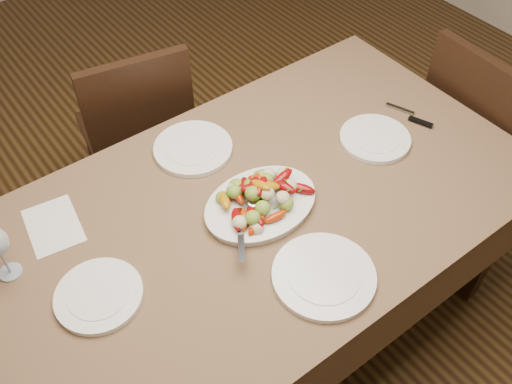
{
  "coord_description": "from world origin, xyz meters",
  "views": [
    {
      "loc": [
        -0.89,
        -1.12,
        2.12
      ],
      "look_at": [
        -0.17,
        -0.19,
        0.82
      ],
      "focal_mm": 40.0,
      "sensor_mm": 36.0,
      "label": 1
    }
  ],
  "objects_px": {
    "serving_platter": "(261,206)",
    "plate_right": "(375,139)",
    "dining_table": "(256,273)",
    "chair_right": "(484,137)",
    "plate_near": "(324,276)",
    "plate_left": "(99,296)",
    "plate_far": "(193,148)",
    "chair_far": "(135,130)"
  },
  "relations": [
    {
      "from": "plate_right",
      "to": "plate_near",
      "type": "distance_m",
      "value": 0.61
    },
    {
      "from": "plate_right",
      "to": "plate_near",
      "type": "xyz_separation_m",
      "value": [
        -0.53,
        -0.32,
        0.0
      ]
    },
    {
      "from": "chair_right",
      "to": "chair_far",
      "type": "bearing_deg",
      "value": 54.54
    },
    {
      "from": "plate_left",
      "to": "plate_right",
      "type": "relative_size",
      "value": 0.99
    },
    {
      "from": "dining_table",
      "to": "plate_right",
      "type": "bearing_deg",
      "value": -1.61
    },
    {
      "from": "dining_table",
      "to": "plate_far",
      "type": "height_order",
      "value": "plate_far"
    },
    {
      "from": "plate_far",
      "to": "dining_table",
      "type": "bearing_deg",
      "value": -86.52
    },
    {
      "from": "chair_right",
      "to": "plate_near",
      "type": "bearing_deg",
      "value": 105.27
    },
    {
      "from": "serving_platter",
      "to": "plate_right",
      "type": "relative_size",
      "value": 1.47
    },
    {
      "from": "serving_platter",
      "to": "plate_left",
      "type": "xyz_separation_m",
      "value": [
        -0.55,
        0.01,
        -0.0
      ]
    },
    {
      "from": "chair_right",
      "to": "plate_left",
      "type": "distance_m",
      "value": 1.73
    },
    {
      "from": "dining_table",
      "to": "chair_right",
      "type": "distance_m",
      "value": 1.17
    },
    {
      "from": "chair_far",
      "to": "plate_far",
      "type": "distance_m",
      "value": 0.6
    },
    {
      "from": "dining_table",
      "to": "serving_platter",
      "type": "height_order",
      "value": "serving_platter"
    },
    {
      "from": "dining_table",
      "to": "chair_far",
      "type": "height_order",
      "value": "chair_far"
    },
    {
      "from": "plate_right",
      "to": "plate_near",
      "type": "bearing_deg",
      "value": -148.8
    },
    {
      "from": "dining_table",
      "to": "plate_left",
      "type": "height_order",
      "value": "plate_left"
    },
    {
      "from": "serving_platter",
      "to": "plate_left",
      "type": "bearing_deg",
      "value": 178.79
    },
    {
      "from": "serving_platter",
      "to": "plate_left",
      "type": "relative_size",
      "value": 1.49
    },
    {
      "from": "plate_right",
      "to": "chair_right",
      "type": "bearing_deg",
      "value": -6.35
    },
    {
      "from": "plate_far",
      "to": "chair_right",
      "type": "bearing_deg",
      "value": -19.49
    },
    {
      "from": "chair_far",
      "to": "plate_far",
      "type": "bearing_deg",
      "value": 100.16
    },
    {
      "from": "plate_near",
      "to": "plate_left",
      "type": "bearing_deg",
      "value": 148.6
    },
    {
      "from": "chair_far",
      "to": "dining_table",
      "type": "bearing_deg",
      "value": 102.08
    },
    {
      "from": "dining_table",
      "to": "serving_platter",
      "type": "distance_m",
      "value": 0.39
    },
    {
      "from": "plate_far",
      "to": "chair_far",
      "type": "bearing_deg",
      "value": 88.54
    },
    {
      "from": "dining_table",
      "to": "plate_near",
      "type": "bearing_deg",
      "value": -92.22
    },
    {
      "from": "plate_right",
      "to": "plate_far",
      "type": "bearing_deg",
      "value": 147.04
    },
    {
      "from": "serving_platter",
      "to": "plate_left",
      "type": "height_order",
      "value": "serving_platter"
    },
    {
      "from": "plate_left",
      "to": "plate_far",
      "type": "distance_m",
      "value": 0.63
    },
    {
      "from": "chair_far",
      "to": "plate_near",
      "type": "distance_m",
      "value": 1.22
    },
    {
      "from": "chair_far",
      "to": "plate_far",
      "type": "xyz_separation_m",
      "value": [
        -0.01,
        -0.52,
        0.29
      ]
    },
    {
      "from": "chair_far",
      "to": "serving_platter",
      "type": "relative_size",
      "value": 2.62
    },
    {
      "from": "dining_table",
      "to": "plate_right",
      "type": "height_order",
      "value": "plate_right"
    },
    {
      "from": "dining_table",
      "to": "plate_far",
      "type": "bearing_deg",
      "value": 93.48
    },
    {
      "from": "plate_far",
      "to": "serving_platter",
      "type": "bearing_deg",
      "value": -86.0
    },
    {
      "from": "chair_far",
      "to": "plate_right",
      "type": "height_order",
      "value": "chair_far"
    },
    {
      "from": "chair_far",
      "to": "plate_right",
      "type": "bearing_deg",
      "value": 132.56
    },
    {
      "from": "dining_table",
      "to": "chair_far",
      "type": "bearing_deg",
      "value": 90.46
    },
    {
      "from": "dining_table",
      "to": "plate_left",
      "type": "bearing_deg",
      "value": -179.34
    },
    {
      "from": "plate_right",
      "to": "chair_far",
      "type": "bearing_deg",
      "value": 120.94
    },
    {
      "from": "dining_table",
      "to": "chair_right",
      "type": "bearing_deg",
      "value": -4.26
    }
  ]
}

